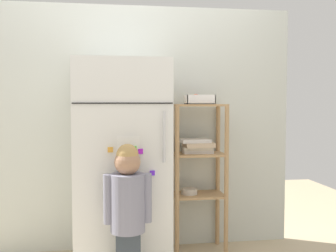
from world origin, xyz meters
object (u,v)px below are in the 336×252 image
(refrigerator, at_px, (122,164))
(child_standing, at_px, (128,202))
(pantry_shelf_unit, at_px, (198,161))
(fruit_bin, at_px, (198,100))

(refrigerator, relative_size, child_standing, 1.59)
(child_standing, bearing_deg, pantry_shelf_unit, 46.05)
(refrigerator, bearing_deg, pantry_shelf_unit, 15.98)
(pantry_shelf_unit, bearing_deg, fruit_bin, -104.23)
(fruit_bin, bearing_deg, child_standing, -134.31)
(pantry_shelf_unit, bearing_deg, refrigerator, -164.02)
(fruit_bin, bearing_deg, refrigerator, -164.87)
(refrigerator, height_order, pantry_shelf_unit, refrigerator)
(refrigerator, height_order, fruit_bin, refrigerator)
(pantry_shelf_unit, xyz_separation_m, fruit_bin, (-0.00, -0.01, 0.51))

